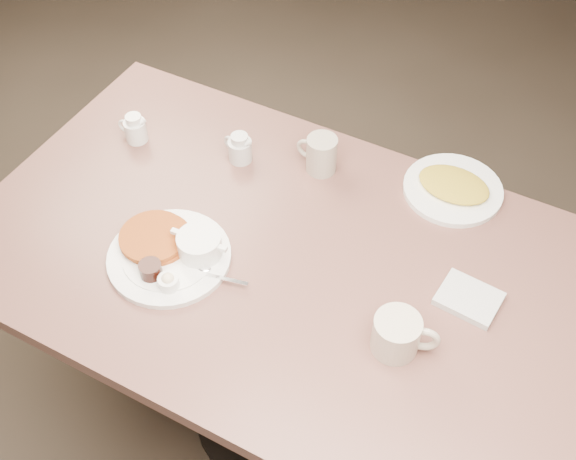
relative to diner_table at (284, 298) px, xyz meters
The scene contains 9 objects.
room 0.82m from the diner_table, ahead, with size 7.04×8.04×2.84m.
diner_table is the anchor object (origin of this frame).
main_plate 0.32m from the diner_table, 150.85° to the right, with size 0.36×0.31×0.07m.
coffee_mug_near 0.40m from the diner_table, 18.12° to the right, with size 0.15×0.12×0.09m.
napkin 0.46m from the diner_table, 10.48° to the left, with size 0.14×0.12×0.02m.
coffee_mug_far 0.38m from the diner_table, 100.43° to the left, with size 0.11×0.08×0.10m.
creamer_left 0.60m from the diner_table, 162.68° to the left, with size 0.09×0.07×0.08m.
creamer_right 0.40m from the diner_table, 137.60° to the left, with size 0.09×0.08×0.08m.
hash_plate 0.50m from the diner_table, 54.19° to the left, with size 0.26×0.26×0.04m.
Camera 1 is at (0.50, -0.92, 2.04)m, focal length 44.70 mm.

